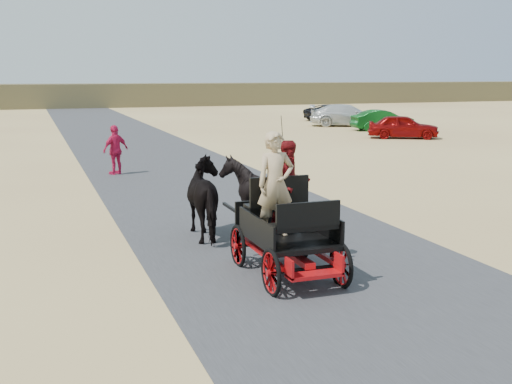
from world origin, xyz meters
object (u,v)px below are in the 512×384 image
object	(u,v)px
car_a	(403,126)
car_d	(333,113)
car_c	(347,115)
horse_right	(258,195)
pedestrian	(116,150)
horse_left	(210,199)
car_b	(383,120)
carriage	(287,255)

from	to	relation	value
car_a	car_d	bearing A→B (deg)	17.84
car_a	car_c	size ratio (longest dim) A/B	0.76
horse_right	car_c	size ratio (longest dim) A/B	0.34
pedestrian	car_d	world-z (taller)	pedestrian
horse_left	car_b	distance (m)	27.76
horse_left	pedestrian	xyz separation A→B (m)	(-0.74, 9.51, 0.02)
carriage	car_d	size ratio (longest dim) A/B	0.56
horse_right	car_a	xyz separation A→B (m)	(14.51, 17.09, -0.21)
car_b	car_c	bearing A→B (deg)	17.42
horse_right	car_c	bearing A→B (deg)	-121.29
horse_left	horse_right	distance (m)	1.10
horse_left	car_d	distance (m)	35.36
horse_right	pedestrian	bearing A→B (deg)	-79.05
car_c	car_b	bearing A→B (deg)	-146.69
carriage	car_a	world-z (taller)	car_a
horse_left	car_c	xyz separation A→B (m)	(16.56, 25.43, -0.13)
horse_right	car_d	bearing A→B (deg)	-119.03
horse_left	horse_right	bearing A→B (deg)	-180.00
carriage	car_a	distance (m)	25.11
car_b	car_c	size ratio (longest dim) A/B	0.77
car_c	car_d	world-z (taller)	car_c
horse_left	car_c	distance (m)	30.34
horse_right	car_a	world-z (taller)	horse_right
horse_right	car_b	world-z (taller)	horse_right
horse_left	car_b	world-z (taller)	horse_left
horse_right	pedestrian	xyz separation A→B (m)	(-1.84, 9.51, 0.01)
carriage	car_b	bearing A→B (deg)	56.25
horse_left	carriage	bearing A→B (deg)	100.39
pedestrian	car_b	bearing A→B (deg)	-175.62
horse_right	car_b	size ratio (longest dim) A/B	0.44
carriage	car_b	size ratio (longest dim) A/B	0.63
horse_left	pedestrian	distance (m)	9.54
car_b	car_d	size ratio (longest dim) A/B	0.89
car_b	car_d	distance (m)	8.65
carriage	horse_left	xyz separation A→B (m)	(-0.55, 3.00, 0.49)
carriage	car_b	xyz separation A→B (m)	(16.59, 24.83, 0.27)
pedestrian	car_c	distance (m)	23.51
car_b	car_c	xyz separation A→B (m)	(-0.58, 3.60, 0.09)
pedestrian	car_a	world-z (taller)	pedestrian
car_a	horse_right	bearing A→B (deg)	167.65
horse_right	car_c	world-z (taller)	horse_right
horse_left	car_a	xyz separation A→B (m)	(15.61, 17.09, -0.20)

